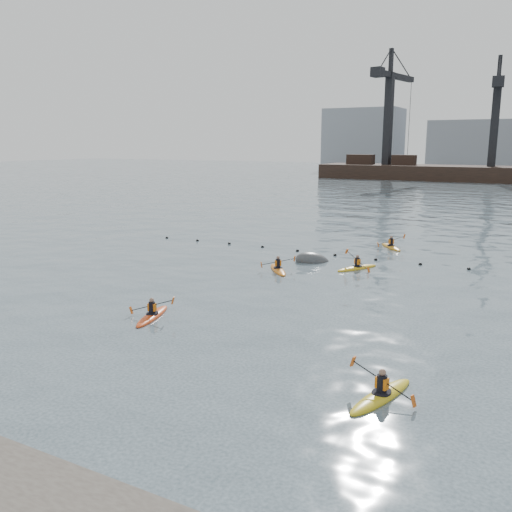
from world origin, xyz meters
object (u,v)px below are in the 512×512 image
(kayaker_2, at_px, (278,269))
(mooring_buoy, at_px, (313,261))
(kayaker_5, at_px, (391,246))
(kayaker_1, at_px, (381,395))
(kayaker_3, at_px, (357,267))
(kayaker_0, at_px, (152,315))

(kayaker_2, xyz_separation_m, mooring_buoy, (0.89, 3.54, -0.10))
(kayaker_5, bearing_deg, kayaker_1, -113.52)
(mooring_buoy, bearing_deg, kayaker_2, -104.08)
(kayaker_1, distance_m, kayaker_3, 18.05)
(kayaker_2, bearing_deg, kayaker_0, -133.47)
(mooring_buoy, bearing_deg, kayaker_0, -97.43)
(kayaker_0, xyz_separation_m, kayaker_2, (1.03, 11.13, 0.00))
(kayaker_0, distance_m, kayaker_3, 14.92)
(kayaker_1, distance_m, kayaker_5, 25.84)
(kayaker_0, bearing_deg, kayaker_5, 60.85)
(kayaker_2, height_order, kayaker_5, kayaker_5)
(kayaker_0, height_order, mooring_buoy, kayaker_0)
(mooring_buoy, bearing_deg, kayaker_1, -61.38)
(kayaker_2, bearing_deg, kayaker_1, -91.50)
(kayaker_0, height_order, kayaker_1, kayaker_1)
(kayaker_1, height_order, mooring_buoy, kayaker_1)
(kayaker_0, xyz_separation_m, kayaker_5, (5.33, 22.11, 0.00))
(kayaker_0, xyz_separation_m, kayaker_3, (5.27, 13.96, -0.00))
(kayaker_1, relative_size, kayaker_2, 1.15)
(kayaker_1, bearing_deg, kayaker_2, 141.97)
(kayaker_3, xyz_separation_m, kayaker_5, (0.05, 8.15, 0.00))
(kayaker_1, xyz_separation_m, mooring_buoy, (-9.62, 17.64, -0.10))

